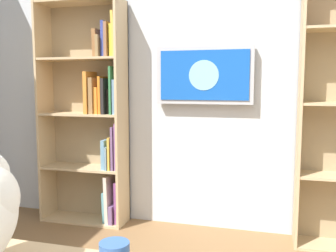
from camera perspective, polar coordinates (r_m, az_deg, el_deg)
wall_back at (r=3.26m, az=6.85°, el=7.77°), size 4.52×0.06×2.70m
bookshelf_right at (r=3.44m, az=-11.44°, el=1.69°), size 0.79×0.28×2.00m
wall_mounted_tv at (r=3.19m, az=5.62°, el=7.75°), size 0.82×0.07×0.49m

